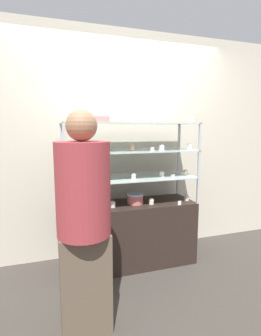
{
  "coord_description": "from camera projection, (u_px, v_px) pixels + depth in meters",
  "views": [
    {
      "loc": [
        -0.85,
        -2.6,
        1.48
      ],
      "look_at": [
        0.0,
        0.0,
        1.08
      ],
      "focal_mm": 28.0,
      "sensor_mm": 36.0,
      "label": 1
    }
  ],
  "objects": [
    {
      "name": "ground_plane",
      "position": [
        130.0,
        263.0,
        2.92
      ],
      "size": [
        20.0,
        20.0,
        0.0
      ],
      "primitive_type": "plane",
      "color": "#38332D"
    },
    {
      "name": "back_wall",
      "position": [
        121.0,
        145.0,
        3.09
      ],
      "size": [
        8.0,
        0.05,
        2.6
      ],
      "color": "beige",
      "rests_on": "ground_plane"
    },
    {
      "name": "display_base",
      "position": [
        130.0,
        234.0,
        2.87
      ],
      "size": [
        1.4,
        0.47,
        0.69
      ],
      "color": "black",
      "rests_on": "ground_plane"
    },
    {
      "name": "display_riser_lower",
      "position": [
        130.0,
        179.0,
        2.79
      ],
      "size": [
        1.4,
        0.47,
        0.29
      ],
      "color": "#B7B7BC",
      "rests_on": "display_base"
    },
    {
      "name": "display_riser_middle",
      "position": [
        130.0,
        152.0,
        2.74
      ],
      "size": [
        1.4,
        0.47,
        0.29
      ],
      "color": "#B7B7BC",
      "rests_on": "display_riser_lower"
    },
    {
      "name": "display_riser_upper",
      "position": [
        130.0,
        124.0,
        2.7
      ],
      "size": [
        1.4,
        0.47,
        0.29
      ],
      "color": "#B7B7BC",
      "rests_on": "display_riser_middle"
    },
    {
      "name": "layer_cake_centerpiece",
      "position": [
        135.0,
        199.0,
        2.81
      ],
      "size": [
        0.18,
        0.18,
        0.11
      ],
      "color": "#C66660",
      "rests_on": "display_base"
    },
    {
      "name": "sheet_cake_frosted",
      "position": [
        96.0,
        119.0,
        2.59
      ],
      "size": [
        0.25,
        0.16,
        0.07
      ],
      "color": "#C66660",
      "rests_on": "display_riser_upper"
    },
    {
      "name": "cupcake_0",
      "position": [
        70.0,
        208.0,
        2.55
      ],
      "size": [
        0.06,
        0.06,
        0.07
      ],
      "color": "beige",
      "rests_on": "display_base"
    },
    {
      "name": "cupcake_1",
      "position": [
        113.0,
        204.0,
        2.68
      ],
      "size": [
        0.06,
        0.06,
        0.07
      ],
      "color": "beige",
      "rests_on": "display_base"
    },
    {
      "name": "cupcake_2",
      "position": [
        151.0,
        201.0,
        2.79
      ],
      "size": [
        0.06,
        0.06,
        0.07
      ],
      "color": "white",
      "rests_on": "display_base"
    },
    {
      "name": "cupcake_3",
      "position": [
        187.0,
        198.0,
        2.94
      ],
      "size": [
        0.06,
        0.06,
        0.07
      ],
      "color": "beige",
      "rests_on": "display_base"
    },
    {
      "name": "price_tag_0",
      "position": [
        180.0,
        203.0,
        2.76
      ],
      "size": [
        0.04,
        0.0,
        0.04
      ],
      "color": "white",
      "rests_on": "display_base"
    },
    {
      "name": "cupcake_4",
      "position": [
        69.0,
        179.0,
        2.54
      ],
      "size": [
        0.05,
        0.05,
        0.06
      ],
      "color": "beige",
      "rests_on": "display_riser_lower"
    },
    {
      "name": "cupcake_5",
      "position": [
        103.0,
        177.0,
        2.62
      ],
      "size": [
        0.05,
        0.05,
        0.06
      ],
      "color": "#CCB28C",
      "rests_on": "display_riser_lower"
    },
    {
      "name": "cupcake_6",
      "position": [
        133.0,
        176.0,
        2.68
      ],
      "size": [
        0.05,
        0.05,
        0.06
      ],
      "color": "beige",
      "rests_on": "display_riser_lower"
    },
    {
      "name": "cupcake_7",
      "position": [
        162.0,
        174.0,
        2.82
      ],
      "size": [
        0.05,
        0.05,
        0.06
      ],
      "color": "beige",
      "rests_on": "display_riser_lower"
    },
    {
      "name": "cupcake_8",
      "position": [
        186.0,
        172.0,
        2.92
      ],
      "size": [
        0.05,
        0.05,
        0.06
      ],
      "color": "white",
      "rests_on": "display_riser_lower"
    },
    {
      "name": "price_tag_1",
      "position": [
        173.0,
        177.0,
        2.7
      ],
      "size": [
        0.04,
        0.0,
        0.04
      ],
      "color": "white",
      "rests_on": "display_riser_lower"
    },
    {
      "name": "cupcake_9",
      "position": [
        69.0,
        150.0,
        2.44
      ],
      "size": [
        0.06,
        0.06,
        0.07
      ],
      "color": "#CCB28C",
      "rests_on": "display_riser_middle"
    },
    {
      "name": "cupcake_10",
      "position": [
        103.0,
        149.0,
        2.56
      ],
      "size": [
        0.06,
        0.06,
        0.07
      ],
      "color": "beige",
      "rests_on": "display_riser_middle"
    },
    {
      "name": "cupcake_11",
      "position": [
        131.0,
        148.0,
        2.69
      ],
      "size": [
        0.06,
        0.06,
        0.07
      ],
      "color": "#CCB28C",
      "rests_on": "display_riser_middle"
    },
    {
      "name": "cupcake_12",
      "position": [
        162.0,
        147.0,
        2.74
      ],
      "size": [
        0.06,
        0.06,
        0.07
      ],
      "color": "beige",
      "rests_on": "display_riser_middle"
    },
    {
      "name": "cupcake_13",
      "position": [
        189.0,
        147.0,
        2.84
      ],
      "size": [
        0.06,
        0.06,
        0.07
      ],
      "color": "white",
      "rests_on": "display_riser_middle"
    },
    {
      "name": "price_tag_2",
      "position": [
        152.0,
        149.0,
        2.58
      ],
      "size": [
        0.04,
        0.0,
        0.04
      ],
      "color": "white",
      "rests_on": "display_riser_middle"
    },
    {
      "name": "cupcake_14",
      "position": [
        65.0,
        118.0,
        2.39
      ],
      "size": [
        0.05,
        0.05,
        0.06
      ],
      "color": "#CCB28C",
      "rests_on": "display_riser_upper"
    },
    {
      "name": "cupcake_15",
      "position": [
        133.0,
        119.0,
        2.63
      ],
      "size": [
        0.05,
        0.05,
        0.06
      ],
      "color": "#CCB28C",
      "rests_on": "display_riser_upper"
    },
    {
      "name": "cupcake_16",
      "position": [
        163.0,
        120.0,
        2.69
      ],
      "size": [
        0.05,
        0.05,
        0.06
      ],
      "color": "#CCB28C",
      "rests_on": "display_riser_upper"
    },
    {
      "name": "cupcake_17",
      "position": [
        191.0,
        120.0,
        2.77
      ],
      "size": [
        0.05,
        0.05,
        0.06
      ],
      "color": "beige",
      "rests_on": "display_riser_upper"
    },
    {
      "name": "price_tag_3",
      "position": [
        135.0,
        120.0,
        2.48
      ],
      "size": [
        0.04,
        0.0,
        0.04
      ],
      "color": "white",
      "rests_on": "display_riser_upper"
    },
    {
      "name": "donut_glazed",
      "position": [
        158.0,
        121.0,
        2.83
      ],
      "size": [
        0.13,
        0.13,
        0.04
      ],
      "color": "#EFB2BC",
      "rests_on": "display_riser_upper"
    },
    {
      "name": "customer_figure",
      "position": [
        84.0,
        219.0,
        1.83
      ],
      "size": [
        0.38,
        0.38,
        1.61
      ],
      "color": "brown",
      "rests_on": "ground_plane"
    }
  ]
}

